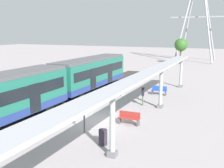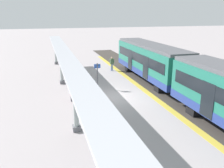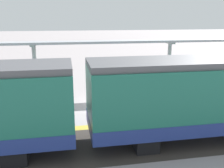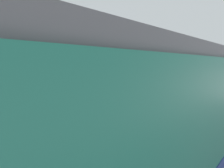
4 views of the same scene
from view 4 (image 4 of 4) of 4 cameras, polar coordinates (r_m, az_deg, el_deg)
ground_plane at (r=12.13m, az=6.16°, el=-8.16°), size 176.00×176.00×0.00m
tactile_edge_strip at (r=10.44m, az=21.04°, el=-11.07°), size 0.51×36.07×0.01m
trackbed at (r=9.89m, az=31.12°, el=-12.64°), size 3.20×48.07×0.01m
canopy_pillar_nearest at (r=25.51m, az=20.64°, el=3.21°), size 1.10×0.44×3.34m
canopy_pillar_second at (r=17.55m, az=8.06°, el=2.11°), size 1.10×0.44×3.34m
canopy_pillar_third at (r=11.43m, az=-22.74°, el=-0.91°), size 1.10×0.44×3.34m
canopy_beam at (r=13.94m, az=-3.96°, el=8.03°), size 1.20×28.89×0.16m
bench_near_end at (r=13.44m, az=-1.53°, el=-4.70°), size 1.50×0.45×0.86m
bench_far_end at (r=20.88m, az=18.32°, el=-0.88°), size 1.51×0.49×0.86m
trash_bin at (r=16.17m, az=8.63°, el=-2.79°), size 0.48×0.48×0.89m
platform_info_sign at (r=14.14m, az=11.96°, el=-0.63°), size 0.56×0.10×2.20m
passenger_waiting_near_edge at (r=18.44m, az=30.13°, el=-0.75°), size 0.50×0.33×1.58m
passenger_by_the_benches at (r=10.01m, az=-20.30°, el=-5.30°), size 0.36×0.55×1.77m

